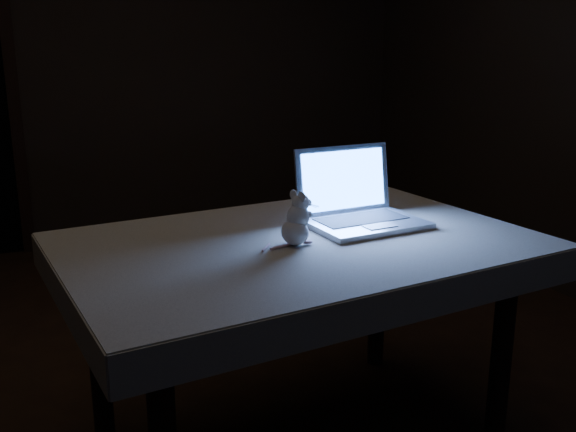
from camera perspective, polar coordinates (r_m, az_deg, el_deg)
name	(u,v)px	position (r m, az deg, el deg)	size (l,w,h in m)	color
floor	(212,407)	(2.72, -6.80, -16.54)	(5.00, 5.00, 0.00)	black
back_wall	(104,62)	(4.78, -16.01, 13.01)	(4.50, 0.04, 2.60)	black
table	(299,346)	(2.31, 0.98, -11.48)	(1.44, 0.93, 0.77)	black
tablecloth	(294,251)	(2.22, 0.57, -3.12)	(1.55, 1.04, 0.11)	#BBB19E
laptop	(368,190)	(2.30, 7.09, 2.34)	(0.40, 0.35, 0.27)	#A8A7AC
plush_mouse	(295,219)	(2.08, 0.63, -0.23)	(0.13, 0.13, 0.18)	silver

